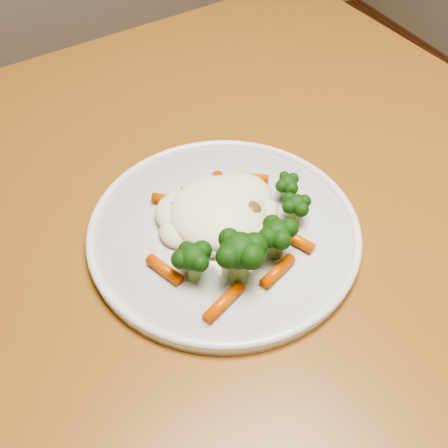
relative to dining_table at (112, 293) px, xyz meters
name	(u,v)px	position (x,y,z in m)	size (l,w,h in m)	color
dining_table	(112,293)	(0.00, 0.00, 0.00)	(1.24, 0.87, 0.75)	#925921
plate	(224,233)	(0.12, -0.06, 0.11)	(0.30, 0.30, 0.01)	silver
meal	(230,221)	(0.12, -0.07, 0.14)	(0.20, 0.18, 0.06)	#FDF2CB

